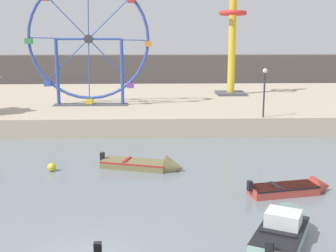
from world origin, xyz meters
The scene contains 9 objects.
quay_promenade centered at (0.00, 28.24, 0.67)m, with size 110.00×22.88×1.34m, color #B7A88E.
distant_town_skyline centered at (0.00, 49.24, 2.20)m, with size 140.00×3.00×4.40m, color #564C47.
motorboat_seafoam centered at (6.85, 1.52, 0.34)m, with size 3.11×4.19×1.46m.
motorboat_faded_red centered at (8.70, 5.77, 0.23)m, with size 4.12×1.79×1.05m.
motorboat_olive_wood centered at (2.06, 9.63, 0.21)m, with size 4.69×2.49×1.19m.
ferris_wheel_blue_frame centered at (-2.92, 23.26, 6.53)m, with size 10.16×1.20×10.33m.
drop_tower_yellow_tower centered at (9.90, 29.57, 6.78)m, with size 2.80×2.80×11.21m.
promenade_lamp_near centered at (10.03, 17.28, 3.63)m, with size 0.32×0.32×3.44m.
mooring_buoy_orange centered at (-3.10, 9.44, 0.22)m, with size 0.44×0.44×0.44m, color yellow.
Camera 1 is at (2.24, -12.54, 6.95)m, focal length 46.24 mm.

